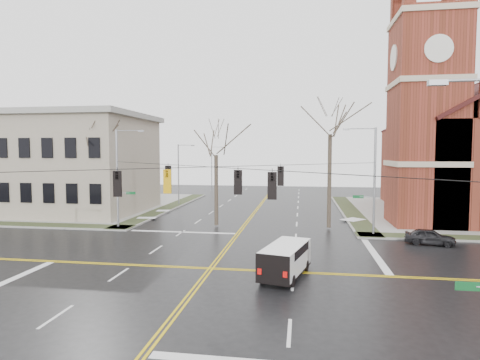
# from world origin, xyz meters

# --- Properties ---
(ground) EXTENTS (120.00, 120.00, 0.00)m
(ground) POSITION_xyz_m (0.00, 0.00, 0.00)
(ground) COLOR black
(ground) RESTS_ON ground
(sidewalks) EXTENTS (80.00, 80.00, 0.17)m
(sidewalks) POSITION_xyz_m (0.00, 0.00, 0.08)
(sidewalks) COLOR gray
(sidewalks) RESTS_ON ground
(road_markings) EXTENTS (100.00, 100.00, 0.01)m
(road_markings) POSITION_xyz_m (0.00, 0.00, 0.01)
(road_markings) COLOR gold
(road_markings) RESTS_ON ground
(church) EXTENTS (24.28, 27.48, 27.50)m
(church) POSITION_xyz_m (24.76, 24.78, 8.43)
(church) COLOR #5F2719
(church) RESTS_ON ground
(civic_building_a) EXTENTS (18.00, 14.00, 11.00)m
(civic_building_a) POSITION_xyz_m (-22.00, 20.00, 5.50)
(civic_building_a) COLOR gray
(civic_building_a) RESTS_ON ground
(signal_pole_ne) EXTENTS (2.75, 0.22, 9.00)m
(signal_pole_ne) POSITION_xyz_m (11.32, 11.50, 4.95)
(signal_pole_ne) COLOR gray
(signal_pole_ne) RESTS_ON ground
(signal_pole_nw) EXTENTS (2.75, 0.22, 9.00)m
(signal_pole_nw) POSITION_xyz_m (-11.32, 11.50, 4.95)
(signal_pole_nw) COLOR gray
(signal_pole_nw) RESTS_ON ground
(span_wires) EXTENTS (23.02, 23.02, 0.03)m
(span_wires) POSITION_xyz_m (0.00, 0.00, 6.20)
(span_wires) COLOR black
(span_wires) RESTS_ON ground
(traffic_signals) EXTENTS (8.21, 8.26, 1.30)m
(traffic_signals) POSITION_xyz_m (-0.00, -0.67, 5.45)
(traffic_signals) COLOR black
(traffic_signals) RESTS_ON ground
(streetlight_north_a) EXTENTS (2.30, 0.20, 8.00)m
(streetlight_north_a) POSITION_xyz_m (-10.65, 28.00, 4.47)
(streetlight_north_a) COLOR gray
(streetlight_north_a) RESTS_ON ground
(streetlight_north_b) EXTENTS (2.30, 0.20, 8.00)m
(streetlight_north_b) POSITION_xyz_m (-10.65, 48.00, 4.47)
(streetlight_north_b) COLOR gray
(streetlight_north_b) RESTS_ON ground
(cargo_van) EXTENTS (2.96, 5.07, 1.82)m
(cargo_van) POSITION_xyz_m (4.60, -0.72, 1.07)
(cargo_van) COLOR white
(cargo_van) RESTS_ON ground
(parked_car_a) EXTENTS (3.84, 2.18, 1.23)m
(parked_car_a) POSITION_xyz_m (15.19, 8.72, 0.62)
(parked_car_a) COLOR black
(parked_car_a) RESTS_ON ground
(tree_nw_far) EXTENTS (4.00, 4.00, 11.27)m
(tree_nw_far) POSITION_xyz_m (-14.67, 13.79, 8.16)
(tree_nw_far) COLOR #352A22
(tree_nw_far) RESTS_ON ground
(tree_nw_near) EXTENTS (4.00, 4.00, 9.99)m
(tree_nw_near) POSITION_xyz_m (-2.55, 13.51, 7.25)
(tree_nw_near) COLOR #352A22
(tree_nw_near) RESTS_ON ground
(tree_ne) EXTENTS (4.00, 4.00, 12.83)m
(tree_ne) POSITION_xyz_m (7.95, 13.96, 9.27)
(tree_ne) COLOR #352A22
(tree_ne) RESTS_ON ground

